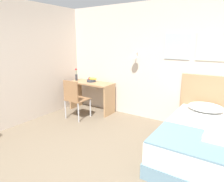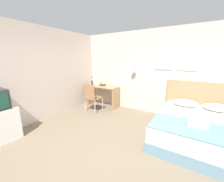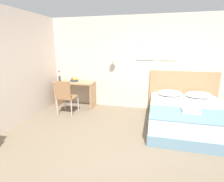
{
  "view_description": "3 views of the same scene",
  "coord_description": "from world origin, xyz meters",
  "views": [
    {
      "loc": [
        1.54,
        -1.51,
        1.81
      ],
      "look_at": [
        -0.62,
        1.76,
        0.83
      ],
      "focal_mm": 32.0,
      "sensor_mm": 36.0,
      "label": 1
    },
    {
      "loc": [
        1.29,
        -1.63,
        1.76
      ],
      "look_at": [
        -0.59,
        1.33,
        0.94
      ],
      "focal_mm": 22.0,
      "sensor_mm": 36.0,
      "label": 2
    },
    {
      "loc": [
        0.65,
        -2.33,
        1.82
      ],
      "look_at": [
        -0.32,
        1.55,
        0.79
      ],
      "focal_mm": 28.0,
      "sensor_mm": 36.0,
      "label": 3
    }
  ],
  "objects": [
    {
      "name": "fruit_bowl",
      "position": [
        -1.73,
        2.47,
        0.82
      ],
      "size": [
        0.27,
        0.24,
        0.12
      ],
      "color": "#333842",
      "rests_on": "desk"
    },
    {
      "name": "bed",
      "position": [
        1.41,
        1.66,
        0.26
      ],
      "size": [
        1.68,
        2.04,
        0.53
      ],
      "color": "#66899E",
      "rests_on": "ground_plane"
    },
    {
      "name": "desk",
      "position": [
        -1.69,
        2.41,
        0.54
      ],
      "size": [
        1.17,
        0.5,
        0.77
      ],
      "color": "#A87F56",
      "rests_on": "ground_plane"
    },
    {
      "name": "flower_vase",
      "position": [
        -2.18,
        2.38,
        0.9
      ],
      "size": [
        0.06,
        0.06,
        0.33
      ],
      "color": "#333338",
      "rests_on": "desk"
    },
    {
      "name": "wall_back",
      "position": [
        0.01,
        2.77,
        1.33
      ],
      "size": [
        5.74,
        0.31,
        2.65
      ],
      "color": "beige",
      "rests_on": "ground_plane"
    },
    {
      "name": "ground_plane",
      "position": [
        0.0,
        0.0,
        0.0
      ],
      "size": [
        24.0,
        24.0,
        0.0
      ],
      "primitive_type": "plane",
      "color": "#756651"
    },
    {
      "name": "desk_chair",
      "position": [
        -1.66,
        1.74,
        0.55
      ],
      "size": [
        0.46,
        0.46,
        0.94
      ],
      "color": "#8E6642",
      "rests_on": "ground_plane"
    },
    {
      "name": "wall_left",
      "position": [
        -2.5,
        -0.13,
        1.32
      ],
      "size": [
        0.06,
        5.74,
        2.65
      ],
      "color": "beige",
      "rests_on": "ground_plane"
    },
    {
      "name": "folded_towel_near_foot",
      "position": [
        1.38,
        1.21,
        0.58
      ],
      "size": [
        0.33,
        0.27,
        0.06
      ],
      "color": "white",
      "rests_on": "throw_blanket"
    },
    {
      "name": "pillow_right",
      "position": [
        1.76,
        2.4,
        0.61
      ],
      "size": [
        0.63,
        0.46,
        0.16
      ],
      "color": "white",
      "rests_on": "bed"
    },
    {
      "name": "pillow_left",
      "position": [
        1.05,
        2.4,
        0.61
      ],
      "size": [
        0.63,
        0.46,
        0.16
      ],
      "color": "white",
      "rests_on": "bed"
    },
    {
      "name": "throw_blanket",
      "position": [
        1.41,
        1.07,
        0.54
      ],
      "size": [
        1.63,
        0.82,
        0.02
      ],
      "color": "#66899E",
      "rests_on": "bed"
    },
    {
      "name": "headboard",
      "position": [
        1.41,
        2.71,
        0.58
      ],
      "size": [
        1.8,
        0.06,
        1.16
      ],
      "color": "#A87F56",
      "rests_on": "ground_plane"
    }
  ]
}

